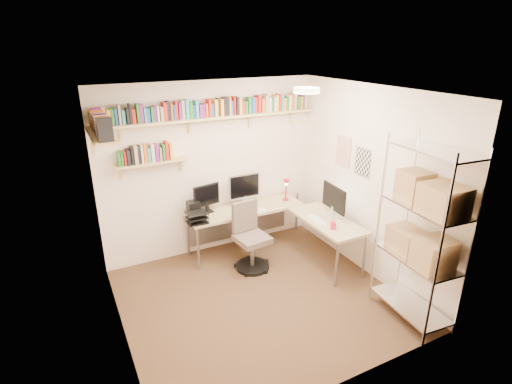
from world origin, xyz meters
TOP-DOWN VIEW (x-y plane):
  - ground at (0.00, 0.00)m, footprint 3.20×3.20m
  - room_shell at (0.00, 0.00)m, footprint 3.24×3.04m
  - wall_shelves at (-0.41, 1.29)m, footprint 3.12×1.09m
  - corner_desk at (0.50, 0.98)m, footprint 2.04×1.75m
  - office_chair at (0.23, 0.73)m, footprint 0.50×0.50m
  - wire_rack at (1.36, -1.13)m, footprint 0.52×0.94m

SIDE VIEW (x-z plane):
  - ground at x=0.00m, z-range 0.00..0.00m
  - office_chair at x=0.23m, z-range -0.07..0.87m
  - corner_desk at x=0.50m, z-range 0.08..1.25m
  - wire_rack at x=1.36m, z-range 0.16..2.26m
  - room_shell at x=0.00m, z-range 0.29..2.81m
  - wall_shelves at x=-0.41m, z-range 1.63..2.43m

